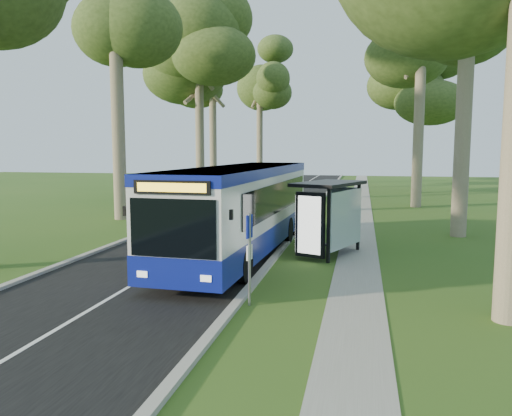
{
  "coord_description": "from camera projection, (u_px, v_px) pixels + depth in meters",
  "views": [
    {
      "loc": [
        3.09,
        -18.28,
        4.0
      ],
      "look_at": [
        -1.18,
        1.72,
        1.6
      ],
      "focal_mm": 35.0,
      "sensor_mm": 36.0,
      "label": 1
    }
  ],
  "objects": [
    {
      "name": "car_silver",
      "position": [
        246.0,
        184.0,
        48.86
      ],
      "size": [
        2.52,
        4.34,
        1.35
      ],
      "primitive_type": "imported",
      "rotation": [
        0.0,
        0.0,
        -0.28
      ],
      "color": "#9EA0A5",
      "rests_on": "ground"
    },
    {
      "name": "car_white",
      "position": [
        234.0,
        186.0,
        45.4
      ],
      "size": [
        1.88,
        4.1,
        1.36
      ],
      "primitive_type": "imported",
      "rotation": [
        0.0,
        0.0,
        0.07
      ],
      "color": "silver",
      "rests_on": "ground"
    },
    {
      "name": "bus_shelter",
      "position": [
        332.0,
        205.0,
        18.48
      ],
      "size": [
        2.83,
        3.66,
        2.78
      ],
      "rotation": [
        0.0,
        0.0,
        -0.38
      ],
      "color": "black",
      "rests_on": "ground"
    },
    {
      "name": "tree_west_c",
      "position": [
        199.0,
        63.0,
        37.0
      ],
      "size": [
        5.2,
        5.2,
        14.04
      ],
      "color": "#7A6B56",
      "rests_on": "ground"
    },
    {
      "name": "bus_stop_sign",
      "position": [
        249.0,
        248.0,
        12.71
      ],
      "size": [
        0.11,
        0.34,
        2.4
      ],
      "rotation": [
        0.0,
        0.0,
        -0.19
      ],
      "color": "gray",
      "rests_on": "ground"
    },
    {
      "name": "footpath",
      "position": [
        360.0,
        221.0,
        27.96
      ],
      "size": [
        1.5,
        100.0,
        0.02
      ],
      "primitive_type": "cube",
      "color": "gray",
      "rests_on": "ground"
    },
    {
      "name": "road",
      "position": [
        247.0,
        218.0,
        29.3
      ],
      "size": [
        7.0,
        100.0,
        0.02
      ],
      "primitive_type": "cube",
      "color": "black",
      "rests_on": "ground"
    },
    {
      "name": "tree_west_e",
      "position": [
        260.0,
        75.0,
        56.1
      ],
      "size": [
        5.2,
        5.2,
        16.62
      ],
      "color": "#7A6B56",
      "rests_on": "ground"
    },
    {
      "name": "centre_line",
      "position": [
        247.0,
        218.0,
        29.3
      ],
      "size": [
        0.12,
        100.0,
        0.0
      ],
      "primitive_type": "cube",
      "color": "white",
      "rests_on": "road"
    },
    {
      "name": "kerb_east",
      "position": [
        306.0,
        219.0,
        28.57
      ],
      "size": [
        0.25,
        100.0,
        0.12
      ],
      "primitive_type": "cube",
      "color": "#9E9B93",
      "rests_on": "ground"
    },
    {
      "name": "tree_east_c",
      "position": [
        423.0,
        23.0,
        33.48
      ],
      "size": [
        5.2,
        5.2,
        16.84
      ],
      "color": "#7A6B56",
      "rests_on": "ground"
    },
    {
      "name": "litter_bin",
      "position": [
        332.0,
        222.0,
        24.64
      ],
      "size": [
        0.5,
        0.5,
        0.88
      ],
      "rotation": [
        0.0,
        0.0,
        0.22
      ],
      "color": "black",
      "rests_on": "ground"
    },
    {
      "name": "kerb_west",
      "position": [
        190.0,
        215.0,
        30.02
      ],
      "size": [
        0.25,
        100.0,
        0.12
      ],
      "primitive_type": "cube",
      "color": "#9E9B93",
      "rests_on": "ground"
    },
    {
      "name": "tree_west_d",
      "position": [
        212.0,
        72.0,
        47.02
      ],
      "size": [
        5.2,
        5.2,
        15.28
      ],
      "color": "#7A6B56",
      "rests_on": "ground"
    },
    {
      "name": "tree_east_d",
      "position": [
        420.0,
        87.0,
        45.22
      ],
      "size": [
        5.2,
        5.2,
        13.01
      ],
      "color": "#7A6B56",
      "rests_on": "ground"
    },
    {
      "name": "ground",
      "position": [
        277.0,
        256.0,
        18.87
      ],
      "size": [
        120.0,
        120.0,
        0.0
      ],
      "primitive_type": "plane",
      "color": "#2E551A",
      "rests_on": "ground"
    },
    {
      "name": "bus",
      "position": [
        242.0,
        210.0,
        18.87
      ],
      "size": [
        3.25,
        12.79,
        3.36
      ],
      "rotation": [
        0.0,
        0.0,
        -0.05
      ],
      "color": "silver",
      "rests_on": "ground"
    }
  ]
}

